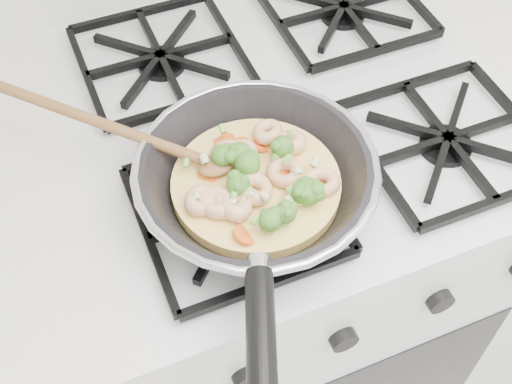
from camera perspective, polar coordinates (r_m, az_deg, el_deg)
name	(u,v)px	position (r m, az deg, el deg)	size (l,w,h in m)	color
stove	(285,268)	(1.31, 2.48, -6.38)	(0.60, 0.60, 0.92)	silver
skillet	(255,182)	(0.80, -0.06, 0.88)	(0.40, 0.52, 0.09)	black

